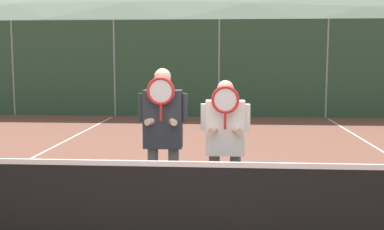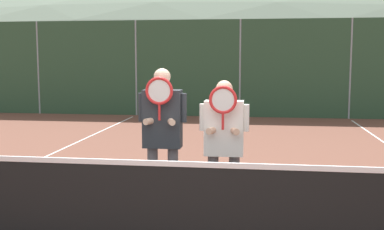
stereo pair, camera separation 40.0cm
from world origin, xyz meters
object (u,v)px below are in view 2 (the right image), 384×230
object	(u,v)px
car_left_of_center	(229,85)
car_center	(365,89)
player_center_left	(224,139)
car_far_left	(97,86)
player_leftmost	(162,130)

from	to	relation	value
car_left_of_center	car_center	size ratio (longest dim) A/B	1.03
player_center_left	car_far_left	bearing A→B (deg)	115.07
player_center_left	car_center	xyz separation A→B (m)	(4.27, 12.81, -0.16)
car_far_left	car_center	distance (m)	10.33
player_center_left	car_far_left	distance (m)	14.31
car_far_left	player_leftmost	bearing A→B (deg)	-67.66
car_center	car_left_of_center	bearing A→B (deg)	178.68
player_center_left	car_center	bearing A→B (deg)	71.58
player_center_left	car_center	world-z (taller)	player_center_left
player_leftmost	player_center_left	bearing A→B (deg)	-3.52
player_leftmost	car_center	size ratio (longest dim) A/B	0.45
car_far_left	car_center	bearing A→B (deg)	-0.86
car_far_left	car_left_of_center	distance (m)	5.29
car_far_left	car_left_of_center	bearing A→B (deg)	-0.42
player_leftmost	car_left_of_center	bearing A→B (deg)	90.08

